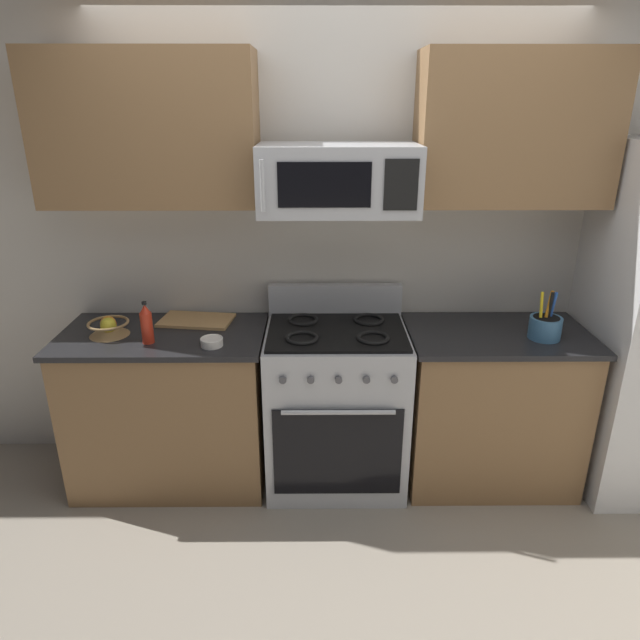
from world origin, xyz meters
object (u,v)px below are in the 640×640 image
fruit_basket (109,327)px  prep_bowl (212,342)px  range_oven (336,404)px  bottle_hot_sauce (147,324)px  microwave (338,179)px  utensil_crock (545,326)px  cutting_board (196,320)px

fruit_basket → prep_bowl: (0.57, -0.15, -0.02)m
range_oven → bottle_hot_sauce: (-0.97, -0.13, 0.54)m
microwave → utensil_crock: bearing=-5.8°
fruit_basket → bottle_hot_sauce: 0.26m
utensil_crock → fruit_basket: utensil_crock is taller
range_oven → fruit_basket: size_ratio=5.10×
cutting_board → prep_bowl: (0.14, -0.34, 0.02)m
microwave → cutting_board: (-0.78, 0.14, -0.79)m
cutting_board → prep_bowl: bearing=-66.7°
range_oven → cutting_board: (-0.78, 0.16, 0.44)m
microwave → range_oven: bearing=-90.0°
microwave → fruit_basket: 1.42m
range_oven → cutting_board: size_ratio=2.76×
utensil_crock → prep_bowl: utensil_crock is taller
bottle_hot_sauce → prep_bowl: 0.34m
range_oven → fruit_basket: bearing=-178.7°
range_oven → prep_bowl: range_oven is taller
fruit_basket → prep_bowl: 0.58m
microwave → fruit_basket: bearing=-177.4°
utensil_crock → bottle_hot_sauce: 2.05m
range_oven → cutting_board: bearing=168.2°
cutting_board → fruit_basket: bearing=-155.6°
range_oven → bottle_hot_sauce: size_ratio=4.91×
range_oven → prep_bowl: 0.80m
utensil_crock → cutting_board: 1.88m
range_oven → utensil_crock: size_ratio=4.21×
microwave → utensil_crock: size_ratio=3.00×
utensil_crock → cutting_board: bearing=172.4°
range_oven → microwave: bearing=90.0°
utensil_crock → prep_bowl: bearing=-177.0°
prep_bowl → cutting_board: bearing=113.3°
cutting_board → prep_bowl: size_ratio=3.45×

